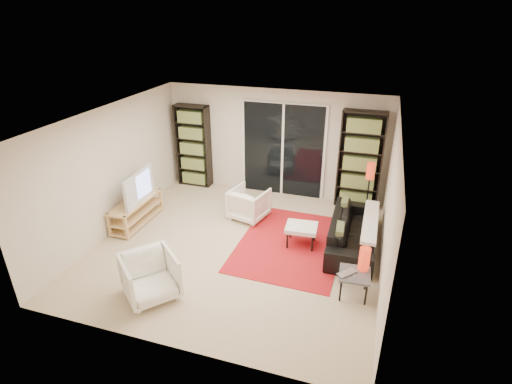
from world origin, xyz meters
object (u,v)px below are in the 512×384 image
tv_stand (137,211)px  side_table (355,276)px  bookshelf_left (193,146)px  armchair_front (150,277)px  sofa (353,231)px  ottoman (301,228)px  bookshelf_right (360,160)px  floor_lamp (370,178)px  armchair_back (249,204)px

tv_stand → side_table: tv_stand is taller
bookshelf_left → armchair_front: 4.23m
bookshelf_left → sofa: (3.94, -1.68, -0.68)m
tv_stand → ottoman: 3.33m
bookshelf_left → armchair_front: (1.17, -4.01, -0.63)m
bookshelf_left → bookshelf_right: bookshelf_right is taller
ottoman → armchair_front: bearing=-131.9°
sofa → armchair_front: size_ratio=2.66×
armchair_front → floor_lamp: bearing=1.5°
ottoman → floor_lamp: bearing=53.0°
bookshelf_right → bookshelf_left: bearing=180.0°
sofa → ottoman: sofa is taller
armchair_back → floor_lamp: bearing=-148.9°
bookshelf_right → ottoman: 2.22m
side_table → floor_lamp: size_ratio=0.40×
side_table → floor_lamp: bearing=89.6°
armchair_back → ottoman: 1.42m
tv_stand → floor_lamp: floor_lamp is taller
armchair_back → sofa: bearing=-177.8°
armchair_front → bookshelf_left: bearing=57.8°
tv_stand → ottoman: (3.32, 0.19, 0.08)m
bookshelf_right → armchair_back: bookshelf_right is taller
armchair_back → side_table: 2.93m
sofa → floor_lamp: size_ratio=1.68×
bookshelf_right → armchair_front: bookshelf_right is taller
tv_stand → armchair_back: bearing=22.9°
tv_stand → sofa: (4.23, 0.44, 0.03)m
bookshelf_left → side_table: size_ratio=4.03×
bookshelf_right → floor_lamp: (0.24, -0.53, -0.14)m
bookshelf_right → sofa: bearing=-87.0°
sofa → floor_lamp: floor_lamp is taller
ottoman → side_table: bearing=-47.7°
bookshelf_left → armchair_front: bearing=-73.8°
sofa → tv_stand: bearing=95.4°
bookshelf_left → ottoman: size_ratio=3.28×
tv_stand → floor_lamp: bearing=20.0°
armchair_back → ottoman: bearing=164.5°
bookshelf_right → sofa: (0.09, -1.68, -0.75)m
side_table → bookshelf_right: bearing=94.2°
armchair_back → side_table: bearing=154.9°
bookshelf_left → floor_lamp: bearing=-7.3°
tv_stand → bookshelf_left: bearing=82.3°
bookshelf_left → bookshelf_right: (3.85, -0.00, 0.07)m
bookshelf_left → tv_stand: (-0.29, -2.12, -0.71)m
armchair_back → armchair_front: (-0.63, -2.77, 0.03)m
armchair_front → floor_lamp: 4.58m
sofa → ottoman: size_ratio=3.42×
bookshelf_right → tv_stand: bookshelf_right is taller
tv_stand → armchair_back: 2.27m
bookshelf_right → ottoman: (-0.82, -1.94, -0.70)m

